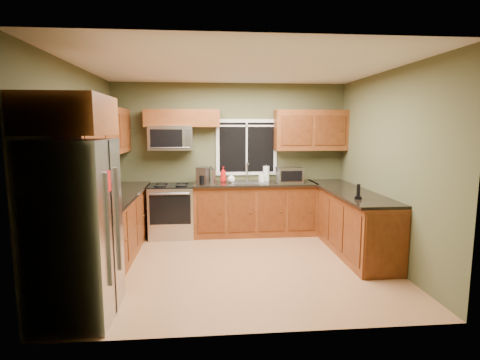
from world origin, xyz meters
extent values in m
plane|color=#9C6B44|center=(0.00, 0.00, 0.00)|extent=(4.20, 4.20, 0.00)
plane|color=white|center=(0.00, 0.00, 2.70)|extent=(4.20, 4.20, 0.00)
plane|color=#4B4D30|center=(0.00, 1.80, 1.35)|extent=(4.20, 0.00, 4.20)
plane|color=#4B4D30|center=(0.00, -1.80, 1.35)|extent=(4.20, 0.00, 4.20)
plane|color=#4B4D30|center=(-2.10, 0.00, 1.35)|extent=(0.00, 3.60, 3.60)
plane|color=#4B4D30|center=(2.10, 0.00, 1.35)|extent=(0.00, 3.60, 3.60)
cube|color=white|center=(0.30, 1.79, 1.55)|extent=(1.12, 0.03, 1.02)
cube|color=black|center=(0.30, 1.78, 1.55)|extent=(1.00, 0.01, 0.90)
cube|color=white|center=(0.30, 1.77, 1.55)|extent=(0.03, 0.01, 0.90)
cube|color=white|center=(0.30, 1.77, 1.94)|extent=(1.00, 0.01, 0.03)
cube|color=brown|center=(-1.80, 0.48, 0.45)|extent=(0.60, 2.65, 0.90)
cube|color=black|center=(-1.78, 0.48, 0.92)|extent=(0.65, 2.65, 0.04)
cube|color=brown|center=(0.42, 1.50, 0.45)|extent=(2.17, 0.60, 0.90)
cube|color=black|center=(0.42, 1.48, 0.92)|extent=(2.17, 0.65, 0.04)
cube|color=brown|center=(1.80, 0.55, 0.45)|extent=(0.60, 2.50, 0.90)
cube|color=#57270F|center=(1.80, -0.71, 0.45)|extent=(0.56, 0.02, 0.82)
cube|color=black|center=(1.78, 0.55, 0.92)|extent=(0.65, 2.50, 0.04)
cube|color=brown|center=(-1.94, 0.48, 1.86)|extent=(0.33, 2.65, 0.72)
cube|color=brown|center=(-0.85, 1.64, 2.07)|extent=(1.30, 0.33, 0.30)
cube|color=brown|center=(1.45, 1.64, 1.86)|extent=(1.30, 0.33, 0.72)
cube|color=brown|center=(-1.74, -1.30, 2.03)|extent=(0.72, 0.90, 0.38)
cube|color=#B7B7BC|center=(-1.74, -1.30, 0.90)|extent=(0.72, 0.90, 1.80)
cube|color=slate|center=(-1.37, -1.50, 0.95)|extent=(0.03, 0.04, 1.10)
cube|color=slate|center=(-1.37, -1.10, 0.95)|extent=(0.03, 0.04, 1.10)
cube|color=black|center=(-1.38, -1.30, 0.90)|extent=(0.01, 0.02, 1.78)
cube|color=red|center=(-1.37, -1.40, 1.40)|extent=(0.01, 0.14, 0.20)
cube|color=#B7B7BC|center=(-1.05, 1.48, 0.45)|extent=(0.76, 0.65, 0.90)
cube|color=black|center=(-1.05, 1.48, 0.91)|extent=(0.76, 0.64, 0.03)
cube|color=black|center=(-1.05, 1.15, 0.55)|extent=(0.68, 0.02, 0.50)
cylinder|color=slate|center=(-1.05, 1.12, 0.82)|extent=(0.64, 0.04, 0.04)
cylinder|color=black|center=(-1.23, 1.33, 0.93)|extent=(0.20, 0.20, 0.01)
cylinder|color=black|center=(-0.87, 1.33, 0.93)|extent=(0.20, 0.20, 0.01)
cylinder|color=black|center=(-1.23, 1.61, 0.93)|extent=(0.20, 0.20, 0.01)
cylinder|color=black|center=(-0.87, 1.61, 0.93)|extent=(0.20, 0.20, 0.01)
cube|color=#B7B7BC|center=(-1.05, 1.61, 1.73)|extent=(0.76, 0.38, 0.42)
cube|color=black|center=(-1.11, 1.42, 1.73)|extent=(0.54, 0.01, 0.30)
cube|color=slate|center=(-0.74, 1.42, 1.73)|extent=(0.10, 0.01, 0.30)
cylinder|color=slate|center=(-1.05, 1.40, 1.57)|extent=(0.66, 0.02, 0.02)
cube|color=slate|center=(0.30, 1.48, 0.94)|extent=(0.60, 0.42, 0.02)
cylinder|color=#B7B7BC|center=(0.30, 1.68, 1.11)|extent=(0.03, 0.03, 0.34)
cylinder|color=#B7B7BC|center=(0.30, 1.60, 1.27)|extent=(0.03, 0.18, 0.03)
cube|color=#B7B7BC|center=(1.03, 1.42, 1.08)|extent=(0.44, 0.34, 0.27)
cube|color=black|center=(1.03, 1.25, 1.08)|extent=(0.37, 0.02, 0.19)
cube|color=slate|center=(-0.51, 1.42, 1.09)|extent=(0.22, 0.25, 0.29)
cylinder|color=black|center=(-0.51, 1.34, 1.02)|extent=(0.13, 0.13, 0.16)
cylinder|color=#B7B7BC|center=(-0.36, 1.63, 1.06)|extent=(0.19, 0.19, 0.24)
cone|color=black|center=(-0.36, 1.63, 1.20)|extent=(0.12, 0.12, 0.06)
cylinder|color=white|center=(0.65, 1.68, 1.07)|extent=(0.15, 0.15, 0.27)
cylinder|color=slate|center=(0.65, 1.68, 1.22)|extent=(0.03, 0.03, 0.04)
imported|color=red|center=(-0.14, 1.60, 1.08)|extent=(0.14, 0.14, 0.28)
imported|color=white|center=(0.55, 1.61, 1.03)|extent=(0.10, 0.10, 0.18)
imported|color=white|center=(0.00, 1.54, 1.03)|extent=(0.16, 0.16, 0.17)
cube|color=black|center=(1.63, -0.17, 0.96)|extent=(0.12, 0.12, 0.04)
cube|color=black|center=(1.63, -0.17, 1.06)|extent=(0.05, 0.05, 0.17)
camera|label=1|loc=(-0.43, -5.04, 1.91)|focal=28.00mm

